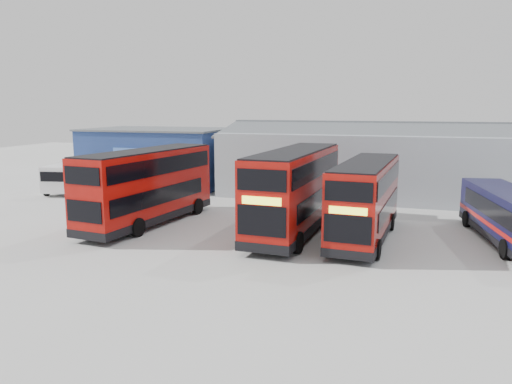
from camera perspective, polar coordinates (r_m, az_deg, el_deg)
name	(u,v)px	position (r m, az deg, el deg)	size (l,w,h in m)	color
ground_plane	(241,255)	(24.39, -1.76, -7.16)	(120.00, 120.00, 0.00)	#AEAEA8
office_block	(159,157)	(45.74, -11.03, 3.95)	(12.30, 8.32, 5.12)	navy
maintenance_shed	(415,163)	(42.27, 17.75, 3.23)	(30.50, 12.00, 5.89)	#9CA2AA
double_decker_left	(148,188)	(30.72, -12.28, 0.50)	(3.82, 10.95, 4.54)	#9F0E09
double_decker_centre	(295,192)	(28.03, 4.45, -0.01)	(3.28, 11.27, 4.71)	#9F0E09
double_decker_right	(365,201)	(27.29, 12.40, -1.00)	(3.07, 10.13, 4.23)	#9F0E09
single_decker_blue	(509,218)	(29.09, 26.98, -2.68)	(4.01, 10.34, 2.74)	black
panel_van	(69,176)	(44.19, -20.56, 1.69)	(3.18, 5.79, 2.40)	white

